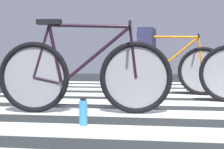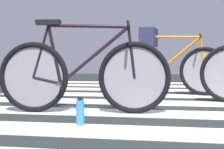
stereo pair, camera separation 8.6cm
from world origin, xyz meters
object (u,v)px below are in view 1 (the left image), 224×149
(bicycle_3_of_3, at_px, (167,69))
(cyclist_3_of_3, at_px, (147,51))
(bicycle_1_of_3, at_px, (84,75))
(water_bottle, at_px, (83,112))

(bicycle_3_of_3, height_order, cyclist_3_of_3, cyclist_3_of_3)
(bicycle_1_of_3, bearing_deg, water_bottle, -82.27)
(bicycle_1_of_3, distance_m, cyclist_3_of_3, 1.92)
(bicycle_3_of_3, distance_m, cyclist_3_of_3, 0.41)
(cyclist_3_of_3, relative_size, water_bottle, 4.32)
(bicycle_3_of_3, xyz_separation_m, cyclist_3_of_3, (-0.31, 0.05, 0.27))
(bicycle_3_of_3, height_order, water_bottle, bicycle_3_of_3)
(bicycle_3_of_3, bearing_deg, bicycle_1_of_3, -107.70)
(cyclist_3_of_3, bearing_deg, bicycle_1_of_3, -98.74)
(bicycle_1_of_3, bearing_deg, cyclist_3_of_3, 67.68)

